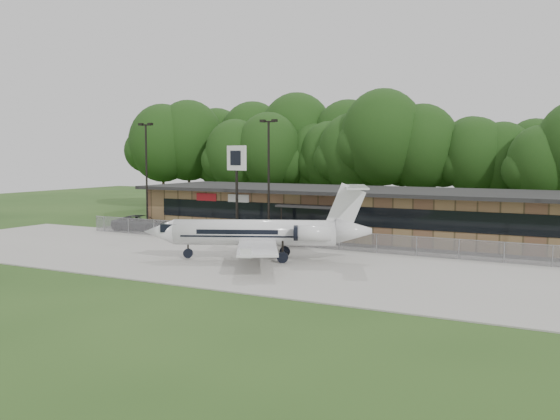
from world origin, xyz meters
The scene contains 11 objects.
ground centered at (0.00, 0.00, 0.00)m, with size 160.00×160.00×0.00m, color #224017.
apron centered at (0.00, 8.00, 0.04)m, with size 64.00×18.00×0.08m, color #9E9B93.
parking_lot centered at (0.00, 19.50, 0.03)m, with size 50.00×9.00×0.06m, color #383835.
terminal centered at (0.00, 23.94, 2.18)m, with size 41.00×11.65×4.30m.
fence centered at (0.00, 15.00, 0.78)m, with size 46.00×0.04×1.52m.
treeline centered at (0.00, 42.00, 7.50)m, with size 72.00×12.00×15.00m, color #123410, non-canonical shape.
light_pole_left centered at (-18.00, 16.50, 5.98)m, with size 1.55×0.30×10.23m.
light_pole_mid centered at (-5.00, 16.50, 5.98)m, with size 1.55×0.30×10.23m.
business_jet centered at (-0.96, 8.47, 1.92)m, with size 15.54×13.85×5.37m.
suv centered at (-19.47, 17.35, 0.77)m, with size 2.56×5.55×1.54m, color #2D2D2F.
pole_sign centered at (-8.32, 16.80, 6.20)m, with size 2.12×0.71×8.11m.
Camera 1 is at (20.26, -28.69, 7.45)m, focal length 40.00 mm.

